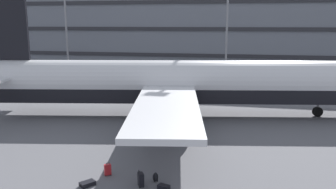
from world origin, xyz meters
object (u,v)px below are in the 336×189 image
Objects in this scene: airliner at (176,83)px; backpack_orange at (155,177)px; suitcase_teal at (141,179)px; suitcase_upright at (108,169)px; suitcase_scuffed at (164,187)px; suitcase_black at (87,184)px.

airliner is 70.58× the size of backpack_orange.
airliner is 14.97m from suitcase_teal.
suitcase_teal is 2.41m from suitcase_upright.
suitcase_scuffed is at bearing -53.67° from backpack_orange.
suitcase_upright is at bearing 162.13° from suitcase_scuffed.
suitcase_teal reaches higher than suitcase_upright.
suitcase_upright is (-1.53, -13.77, -2.68)m from airliner.
suitcase_scuffed is at bearing -82.48° from airliner.
suitcase_upright is 2.86m from backpack_orange.
airliner is at bearing 95.37° from backpack_orange.
airliner is at bearing 92.66° from suitcase_teal.
suitcase_scuffed is 1.10m from backpack_orange.
airliner is 15.63m from suitcase_black.
backpack_orange is at bearing 18.98° from suitcase_black.
backpack_orange is (-0.65, 0.88, 0.11)m from suitcase_scuffed.
backpack_orange is (1.32, -14.01, -2.79)m from airliner.
suitcase_black is (-2.14, -15.20, -2.93)m from airliner.
airliner reaches higher than suitcase_scuffed.
suitcase_teal is 1.15× the size of suitcase_upright.
backpack_orange is at bearing 48.11° from suitcase_teal.
suitcase_scuffed is at bearing 4.25° from suitcase_black.
suitcase_black is 3.66m from backpack_orange.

